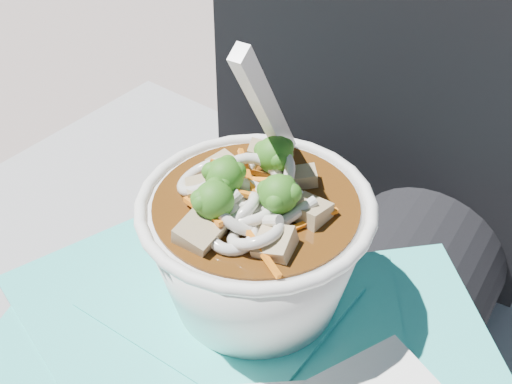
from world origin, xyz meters
The scene contains 4 objects.
lap centered at (0.00, 0.00, 0.54)m, with size 0.32×0.48×0.16m.
person_body centered at (0.00, 0.09, 0.56)m, with size 0.34×0.94×1.01m.
plastic_bag centered at (0.00, -0.01, 0.63)m, with size 0.40×0.35×0.01m.
udon_bowl centered at (0.00, 0.02, 0.69)m, with size 0.17×0.17×0.21m.
Camera 1 is at (0.20, -0.30, 1.04)m, focal length 50.00 mm.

